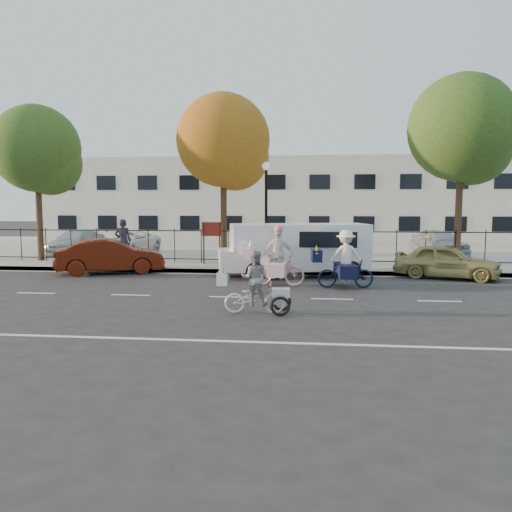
# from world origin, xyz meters

# --- Properties ---
(ground) EXTENTS (120.00, 120.00, 0.00)m
(ground) POSITION_xyz_m (0.00, 0.00, 0.00)
(ground) COLOR #333334
(road_markings) EXTENTS (60.00, 9.52, 0.01)m
(road_markings) POSITION_xyz_m (0.00, 0.00, 0.01)
(road_markings) COLOR silver
(road_markings) RESTS_ON ground
(curb) EXTENTS (60.00, 0.10, 0.15)m
(curb) POSITION_xyz_m (0.00, 5.05, 0.07)
(curb) COLOR #A8A399
(curb) RESTS_ON ground
(sidewalk) EXTENTS (60.00, 2.20, 0.15)m
(sidewalk) POSITION_xyz_m (0.00, 6.10, 0.07)
(sidewalk) COLOR #A8A399
(sidewalk) RESTS_ON ground
(parking_lot) EXTENTS (60.00, 15.60, 0.15)m
(parking_lot) POSITION_xyz_m (0.00, 15.00, 0.07)
(parking_lot) COLOR #A8A399
(parking_lot) RESTS_ON ground
(iron_fence) EXTENTS (58.00, 0.06, 1.50)m
(iron_fence) POSITION_xyz_m (0.00, 7.20, 0.90)
(iron_fence) COLOR black
(iron_fence) RESTS_ON sidewalk
(building) EXTENTS (34.00, 10.00, 6.00)m
(building) POSITION_xyz_m (0.00, 25.00, 3.00)
(building) COLOR silver
(building) RESTS_ON ground
(lamppost) EXTENTS (0.36, 0.36, 4.33)m
(lamppost) POSITION_xyz_m (0.50, 6.80, 3.11)
(lamppost) COLOR black
(lamppost) RESTS_ON sidewalk
(street_sign) EXTENTS (0.85, 0.06, 1.80)m
(street_sign) POSITION_xyz_m (-1.85, 6.80, 1.42)
(street_sign) COLOR black
(street_sign) RESTS_ON sidewalk
(zebra_trike) EXTENTS (1.84, 0.71, 1.58)m
(zebra_trike) POSITION_xyz_m (0.98, -2.07, 0.61)
(zebra_trike) COLOR silver
(zebra_trike) RESTS_ON ground
(unicorn_bike) EXTENTS (2.03, 1.42, 2.04)m
(unicorn_bike) POSITION_xyz_m (1.27, 2.21, 0.75)
(unicorn_bike) COLOR #D19FAC
(unicorn_bike) RESTS_ON ground
(bull_bike) EXTENTS (2.06, 1.42, 1.89)m
(bull_bike) POSITION_xyz_m (3.48, 2.01, 0.76)
(bull_bike) COLOR black
(bull_bike) RESTS_ON ground
(white_van) EXTENTS (5.91, 2.98, 1.98)m
(white_van) POSITION_xyz_m (1.84, 4.50, 1.09)
(white_van) COLOR white
(white_van) RESTS_ON ground
(red_sedan) EXTENTS (4.36, 2.80, 1.36)m
(red_sedan) POSITION_xyz_m (-5.44, 4.50, 0.68)
(red_sedan) COLOR #4E1608
(red_sedan) RESTS_ON ground
(gold_sedan) EXTENTS (3.98, 2.59, 1.26)m
(gold_sedan) POSITION_xyz_m (7.34, 4.50, 0.63)
(gold_sedan) COLOR #9E9455
(gold_sedan) RESTS_ON ground
(pedestrian) EXTENTS (0.80, 0.62, 1.93)m
(pedestrian) POSITION_xyz_m (-5.81, 6.80, 1.11)
(pedestrian) COLOR black
(pedestrian) RESTS_ON sidewalk
(lot_car_a) EXTENTS (2.12, 4.32, 1.21)m
(lot_car_a) POSITION_xyz_m (-9.72, 10.36, 0.75)
(lot_car_a) COLOR #B9BCC1
(lot_car_a) RESTS_ON parking_lot
(lot_car_b) EXTENTS (2.61, 4.50, 1.18)m
(lot_car_b) POSITION_xyz_m (-7.02, 10.60, 0.74)
(lot_car_b) COLOR white
(lot_car_b) RESTS_ON parking_lot
(lot_car_c) EXTENTS (1.63, 3.69, 1.18)m
(lot_car_c) POSITION_xyz_m (0.06, 10.62, 0.74)
(lot_car_c) COLOR #45464C
(lot_car_c) RESTS_ON parking_lot
(lot_car_d) EXTENTS (2.38, 4.21, 1.35)m
(lot_car_d) POSITION_xyz_m (8.75, 11.26, 0.82)
(lot_car_d) COLOR #ACAEB3
(lot_car_d) RESTS_ON parking_lot
(tree_west) EXTENTS (3.90, 3.90, 7.14)m
(tree_west) POSITION_xyz_m (-9.77, 7.36, 5.00)
(tree_west) COLOR #442D1D
(tree_west) RESTS_ON ground
(tree_mid) EXTENTS (4.15, 4.15, 7.61)m
(tree_mid) POSITION_xyz_m (-1.37, 7.98, 5.33)
(tree_mid) COLOR #442D1D
(tree_mid) RESTS_ON ground
(tree_east) EXTENTS (4.37, 4.37, 8.01)m
(tree_east) POSITION_xyz_m (8.64, 7.36, 5.61)
(tree_east) COLOR #442D1D
(tree_east) RESTS_ON ground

